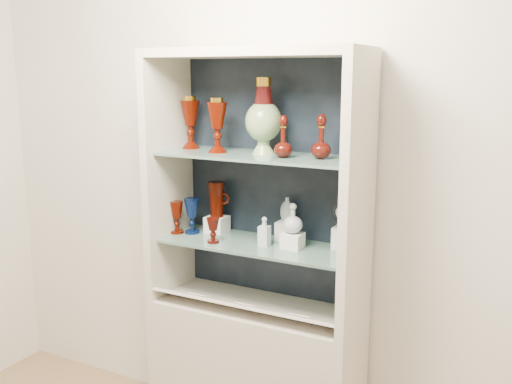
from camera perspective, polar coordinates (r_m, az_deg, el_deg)
The scene contains 30 objects.
wall_back at distance 2.78m, azimuth 2.06°, elevation 2.85°, with size 3.50×0.02×2.80m, color beige.
cabinet_base at distance 2.93m, azimuth 0.00°, elevation -17.96°, with size 1.00×0.40×0.75m, color beige.
cabinet_back_panel at distance 2.76m, azimuth 1.79°, elevation 1.23°, with size 0.98×0.02×1.15m, color black.
cabinet_side_left at distance 2.84m, azimuth -8.66°, elevation 1.40°, with size 0.04×0.40×1.15m, color beige.
cabinet_side_right at distance 2.42m, azimuth 10.18°, elevation -0.48°, with size 0.04×0.40×1.15m, color beige.
cabinet_top_cap at distance 2.55m, azimuth 0.00°, elevation 13.78°, with size 1.00×0.40×0.04m, color beige.
shelf_lower at distance 2.68m, azimuth 0.19°, elevation -5.28°, with size 0.92×0.34×0.01m, color slate.
shelf_upper at distance 2.59m, azimuth 0.20°, elevation 3.63°, with size 0.92×0.34×0.01m, color slate.
label_ledge at distance 2.67m, azimuth -1.09°, elevation -11.45°, with size 0.92×0.18×0.01m, color beige.
label_card_0 at distance 2.66m, azimuth -0.87°, elevation -11.19°, with size 0.10×0.07×0.00m, color white.
label_card_1 at distance 2.77m, azimuth -5.58°, elevation -10.21°, with size 0.10×0.07×0.00m, color white.
label_card_2 at distance 2.55m, azimuth 4.55°, elevation -12.22°, with size 0.10×0.07×0.00m, color white.
pedestal_lamp_left at distance 2.81m, azimuth -6.58°, elevation 6.94°, with size 0.10×0.10×0.25m, color #4B0C00, non-canonical shape.
pedestal_lamp_right at distance 2.65m, azimuth -3.89°, elevation 6.68°, with size 0.10×0.10×0.25m, color #4B0C00, non-canonical shape.
enamel_urn at distance 2.60m, azimuth 0.76°, elevation 7.60°, with size 0.17×0.17×0.34m, color #08491F, non-canonical shape.
ruby_decanter_a at distance 2.49m, azimuth 2.74°, elevation 5.82°, with size 0.08×0.08×0.21m, color #440D06, non-canonical shape.
ruby_decanter_b at distance 2.46m, azimuth 6.55°, elevation 5.66°, with size 0.09×0.09×0.20m, color #440D06, non-canonical shape.
lidded_bowl at distance 2.43m, azimuth 9.67°, elevation 4.12°, with size 0.08×0.08×0.09m, color #440D06, non-canonical shape.
cobalt_goblet at distance 2.85m, azimuth -6.43°, elevation -2.38°, with size 0.07×0.07×0.18m, color #04143E, non-canonical shape.
ruby_goblet_tall at distance 2.86m, azimuth -7.93°, elevation -2.51°, with size 0.07×0.07×0.16m, color #4B0C00, non-canonical shape.
ruby_goblet_small at distance 2.68m, azimuth -4.32°, elevation -3.85°, with size 0.06×0.06×0.12m, color #440D06, non-canonical shape.
riser_ruby_pitcher at distance 2.87m, azimuth -3.92°, elevation -3.23°, with size 0.10×0.10×0.08m, color silver.
ruby_pitcher at distance 2.83m, azimuth -3.96°, elevation -0.73°, with size 0.13×0.08×0.18m, color #4B0C00, non-canonical shape.
clear_square_bottle at distance 2.63m, azimuth 0.84°, elevation -3.96°, with size 0.05×0.05×0.14m, color #AABAC3, non-canonical shape.
riser_flat_flask at distance 2.72m, azimuth 3.10°, elevation -3.91°, with size 0.09×0.09×0.09m, color silver.
flat_flask at distance 2.70m, azimuth 3.13°, elevation -1.73°, with size 0.09×0.04×0.12m, color #A3ACB8, non-canonical shape.
riser_clear_round_decanter at distance 2.61m, azimuth 3.68°, elevation -4.87°, with size 0.09×0.09×0.07m, color silver.
clear_round_decanter at distance 2.58m, azimuth 3.71°, elevation -2.71°, with size 0.09×0.09×0.13m, color #AABAC3, non-canonical shape.
riser_cameo_medallion at distance 2.62m, azimuth 8.62°, elevation -4.56°, with size 0.08×0.08×0.10m, color silver.
cameo_medallion at distance 2.59m, azimuth 8.70°, elevation -2.15°, with size 0.11×0.04×0.13m, color black, non-canonical shape.
Camera 1 is at (1.15, -0.74, 1.84)m, focal length 40.00 mm.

